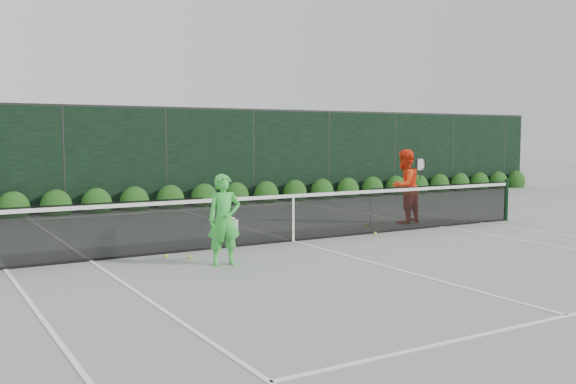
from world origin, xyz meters
TOP-DOWN VIEW (x-y plane):
  - ground at (0.00, 0.00)m, footprint 80.00×80.00m
  - tennis_net at (-0.02, 0.00)m, footprint 12.90×0.10m
  - player_woman at (-2.24, -1.47)m, footprint 0.65×0.46m
  - player_man at (3.83, 0.97)m, footprint 1.05×0.92m
  - court_lines at (0.00, 0.00)m, footprint 11.03×23.83m
  - windscreen_fence at (0.00, -2.71)m, footprint 32.00×21.07m
  - hedge_row at (-0.00, 7.15)m, footprint 31.66×0.65m
  - tennis_balls at (0.14, 0.22)m, footprint 5.90×1.71m

SIDE VIEW (x-z plane):
  - ground at x=0.00m, z-range 0.00..0.00m
  - court_lines at x=0.00m, z-range 0.00..0.01m
  - tennis_balls at x=0.14m, z-range 0.00..0.07m
  - hedge_row at x=0.00m, z-range -0.23..0.70m
  - tennis_net at x=-0.02m, z-range 0.00..1.07m
  - player_woman at x=-2.24m, z-range 0.00..1.54m
  - player_man at x=3.83m, z-range 0.00..1.84m
  - windscreen_fence at x=0.00m, z-range -0.02..3.04m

